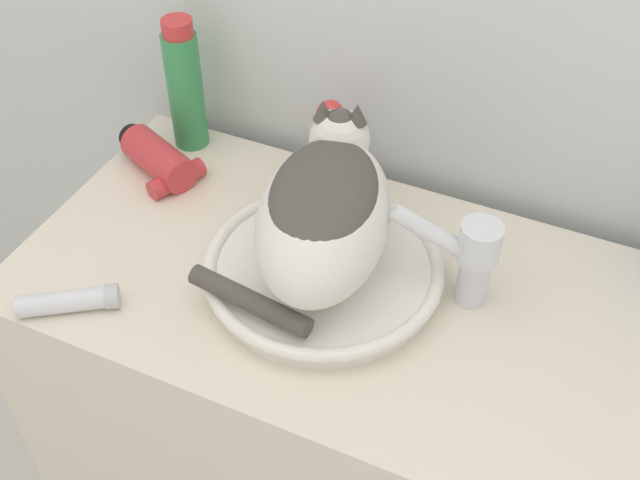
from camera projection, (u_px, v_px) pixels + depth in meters
vanity_counter at (343, 447)px, 1.43m from camera, size 0.97×0.50×0.83m
sink_basin at (324, 270)px, 1.14m from camera, size 0.34×0.34×0.04m
cat at (324, 209)px, 1.07m from camera, size 0.27×0.33×0.18m
faucet at (469, 255)px, 1.07m from camera, size 0.15×0.07×0.16m
shampoo_bottle_tall at (185, 86)px, 1.32m from camera, size 0.06×0.06×0.23m
deodorant_stick at (330, 143)px, 1.27m from camera, size 0.05×0.05×0.15m
cream_tube at (70, 301)px, 1.10m from camera, size 0.13×0.10×0.04m
hair_dryer at (160, 160)px, 1.31m from camera, size 0.17×0.12×0.06m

